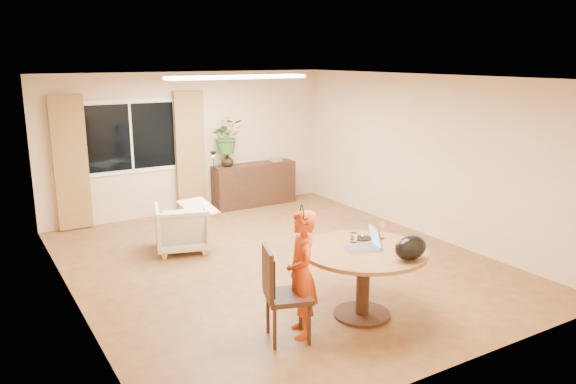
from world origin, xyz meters
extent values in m
plane|color=brown|center=(0.00, 0.00, 0.00)|extent=(6.50, 6.50, 0.00)
plane|color=white|center=(0.00, 0.00, 2.60)|extent=(6.50, 6.50, 0.00)
plane|color=tan|center=(0.00, 3.25, 1.30)|extent=(5.50, 0.00, 5.50)
plane|color=tan|center=(-2.75, 0.00, 1.30)|extent=(0.00, 6.50, 6.50)
plane|color=tan|center=(2.75, 0.00, 1.30)|extent=(0.00, 6.50, 6.50)
cube|color=white|center=(-1.10, 3.23, 1.50)|extent=(1.70, 0.02, 1.30)
cube|color=black|center=(-1.10, 3.22, 1.50)|extent=(1.55, 0.01, 1.15)
cube|color=white|center=(-1.10, 3.22, 1.50)|extent=(0.04, 0.01, 1.15)
cube|color=brown|center=(-2.15, 3.15, 1.15)|extent=(0.55, 0.08, 2.25)
cube|color=brown|center=(-0.05, 3.15, 1.15)|extent=(0.55, 0.08, 2.25)
cube|color=white|center=(0.00, 1.20, 2.57)|extent=(2.20, 0.35, 0.05)
cylinder|color=brown|center=(-0.03, -1.95, 0.78)|extent=(1.40, 1.40, 0.04)
cylinder|color=black|center=(-0.03, -1.95, 0.38)|extent=(0.15, 0.15, 0.76)
cylinder|color=black|center=(-0.03, -1.95, 0.02)|extent=(0.65, 0.65, 0.03)
imported|color=red|center=(-0.85, -1.95, 0.68)|extent=(0.58, 0.47, 1.36)
imported|color=#BFAF97|center=(-0.98, 1.22, 0.36)|extent=(0.95, 0.97, 0.71)
cube|color=black|center=(1.20, 3.01, 0.42)|extent=(1.66, 0.41, 0.83)
imported|color=black|center=(0.64, 3.01, 0.96)|extent=(0.30, 0.30, 0.25)
imported|color=#3E6F29|center=(0.64, 3.01, 1.41)|extent=(0.68, 0.62, 0.66)
camera|label=1|loc=(-3.78, -6.54, 2.87)|focal=35.00mm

